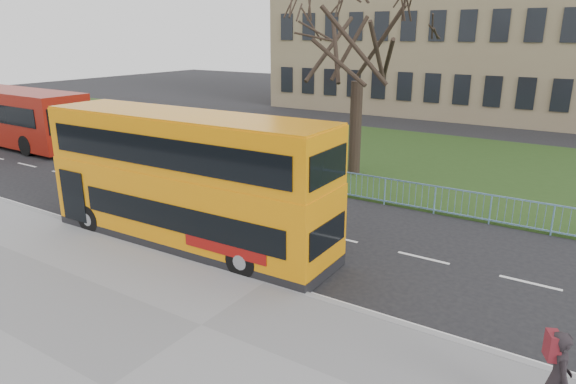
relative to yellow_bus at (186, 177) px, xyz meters
The scene contains 9 objects.
ground 4.39m from the yellow_bus, ahead, with size 120.00×120.00×0.00m, color black.
kerb 4.44m from the yellow_bus, 15.49° to the right, with size 80.00×0.20×0.14m, color gray.
grass_verge 15.44m from the yellow_bus, 75.83° to the left, with size 80.00×15.40×0.08m, color #213914.
guard_railing 8.21m from the yellow_bus, 62.27° to the left, with size 40.00×0.12×1.10m, color #7BADDA, non-canonical shape.
bare_tree 10.96m from the yellow_bus, 85.98° to the left, with size 7.23×7.23×10.34m, color black, non-canonical shape.
civic_building 35.85m from the yellow_bus, 92.03° to the left, with size 30.00×15.00×14.00m, color #7F6C51.
yellow_bus is the anchor object (origin of this frame).
red_bus 20.94m from the yellow_bus, 164.44° to the left, with size 12.65×3.14×3.32m.
pedestrian 11.28m from the yellow_bus, 13.62° to the right, with size 0.65×0.42×1.77m, color black.
Camera 1 is at (7.31, -11.72, 6.56)m, focal length 32.00 mm.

